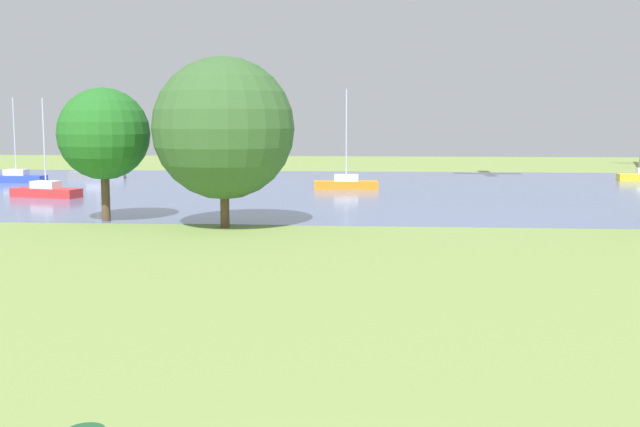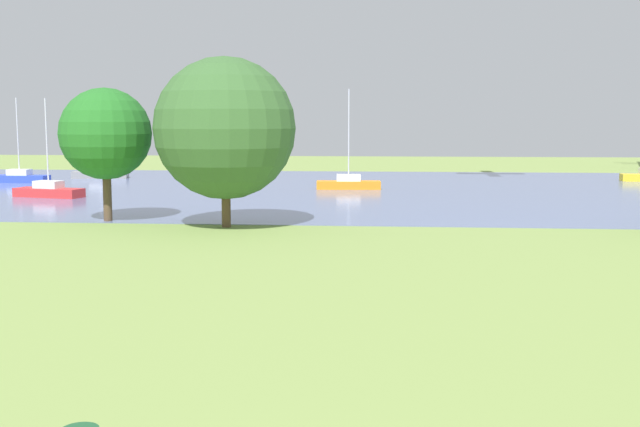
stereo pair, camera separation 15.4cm
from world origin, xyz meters
The scene contains 8 objects.
ground_plane centered at (0.00, 22.00, 0.00)m, with size 160.00×160.00×0.00m, color #7F994C.
water_surface centered at (0.00, 50.00, 0.01)m, with size 140.00×40.00×0.02m, color slate.
sailboat_blue centered at (-29.71, 54.08, 0.46)m, with size 4.86×1.70×6.98m.
sailboat_red centered at (-22.08, 42.54, 0.46)m, with size 5.02×2.59×6.64m.
sailboat_gray centered at (-24.72, 59.20, 0.45)m, with size 4.97×2.22×5.63m.
sailboat_orange centered at (-2.14, 50.34, 0.47)m, with size 4.89×1.82×7.47m.
tree_west_far centered at (-13.70, 30.83, 4.51)m, with size 4.71×4.71×6.88m.
tree_mid_shore centered at (-7.09, 29.10, 4.83)m, with size 6.91×6.91×8.29m.
Camera 2 is at (0.76, -8.45, 5.31)m, focal length 43.96 mm.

